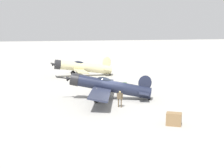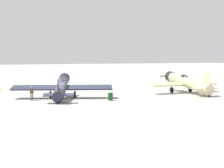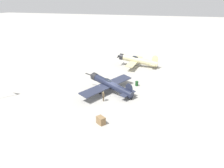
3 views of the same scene
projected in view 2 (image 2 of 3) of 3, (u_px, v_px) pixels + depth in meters
The scene contains 5 objects.
ground_plane at pixel (62, 99), 40.75m from camera, with size 400.00×400.00×0.00m, color #A8A59E.
airplane_foreground at pixel (62, 86), 41.14m from camera, with size 10.40×12.52×3.06m.
airplane_mid_apron at pixel (186, 82), 47.60m from camera, with size 10.39×10.91×3.35m.
ground_crew_mechanic at pixel (32, 92), 39.51m from camera, with size 0.50×0.49×1.70m.
fuel_drum at pixel (110, 97), 39.65m from camera, with size 0.62×0.62×0.93m.
Camera 2 is at (39.44, -10.99, 5.20)m, focal length 52.77 mm.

